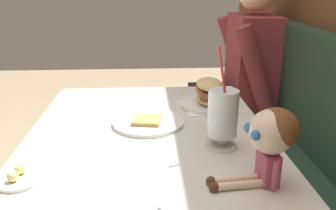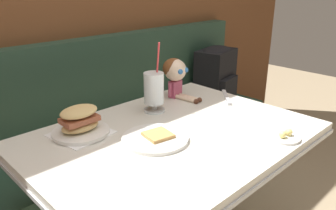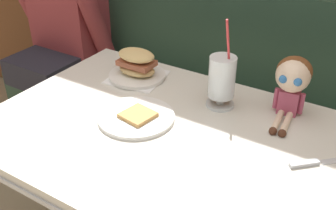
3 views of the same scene
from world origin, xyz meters
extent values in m
cube|color=#233D2D|center=(0.00, 0.77, 0.23)|extent=(2.60, 0.48, 0.45)
cube|color=#233D2D|center=(0.00, 0.96, 0.73)|extent=(2.60, 0.10, 0.55)
cube|color=silver|center=(0.00, 0.18, 0.72)|extent=(1.10, 0.80, 0.03)
cube|color=#B7BABF|center=(0.00, 0.18, 0.70)|extent=(1.11, 0.81, 0.02)
cylinder|color=white|center=(-0.09, 0.18, 0.75)|extent=(0.25, 0.25, 0.01)
cube|color=tan|center=(-0.08, 0.17, 0.76)|extent=(0.11, 0.11, 0.01)
cylinder|color=silver|center=(0.10, 0.40, 0.74)|extent=(0.10, 0.10, 0.01)
cylinder|color=silver|center=(0.10, 0.40, 0.77)|extent=(0.03, 0.03, 0.03)
cylinder|color=silver|center=(0.10, 0.40, 0.85)|extent=(0.09, 0.09, 0.14)
cylinder|color=brown|center=(0.10, 0.40, 0.84)|extent=(0.08, 0.08, 0.12)
cylinder|color=#DB383D|center=(0.12, 0.39, 0.95)|extent=(0.02, 0.05, 0.22)
cube|color=white|center=(-0.26, 0.42, 0.74)|extent=(0.23, 0.23, 0.00)
cylinder|color=white|center=(-0.26, 0.42, 0.75)|extent=(0.22, 0.22, 0.01)
ellipsoid|color=tan|center=(-0.26, 0.42, 0.77)|extent=(0.15, 0.10, 0.04)
cube|color=#995138|center=(-0.26, 0.42, 0.80)|extent=(0.14, 0.09, 0.02)
ellipsoid|color=tan|center=(-0.26, 0.42, 0.83)|extent=(0.15, 0.10, 0.04)
cube|color=#B2B5BA|center=(0.44, 0.23, 0.75)|extent=(0.07, 0.07, 0.01)
cube|color=#B74C6B|center=(0.31, 0.47, 0.78)|extent=(0.07, 0.05, 0.08)
sphere|color=beige|center=(0.31, 0.47, 0.88)|extent=(0.11, 0.11, 0.11)
ellipsoid|color=brown|center=(0.31, 0.48, 0.89)|extent=(0.12, 0.12, 0.10)
sphere|color=#2D6BB2|center=(0.29, 0.42, 0.88)|extent=(0.03, 0.03, 0.03)
sphere|color=#2D6BB2|center=(0.34, 0.43, 0.88)|extent=(0.03, 0.03, 0.03)
cylinder|color=beige|center=(0.30, 0.39, 0.75)|extent=(0.03, 0.12, 0.02)
cylinder|color=beige|center=(0.33, 0.39, 0.75)|extent=(0.03, 0.12, 0.02)
sphere|color=#4C2819|center=(0.31, 0.33, 0.75)|extent=(0.03, 0.03, 0.03)
sphere|color=#4C2819|center=(0.34, 0.33, 0.75)|extent=(0.03, 0.03, 0.03)
cylinder|color=#B74C6B|center=(0.27, 0.47, 0.79)|extent=(0.02, 0.02, 0.07)
cylinder|color=#B74C6B|center=(0.35, 0.48, 0.79)|extent=(0.02, 0.02, 0.07)
cube|color=maroon|center=(-0.99, 0.80, 0.74)|extent=(0.38, 0.24, 0.58)
cube|color=#23232D|center=(-0.99, 0.62, 0.52)|extent=(0.34, 0.36, 0.14)
cylinder|color=maroon|center=(-1.22, 0.75, 0.77)|extent=(0.09, 0.25, 0.48)
cylinder|color=maroon|center=(-0.76, 0.75, 0.77)|extent=(0.09, 0.25, 0.48)
camera|label=1|loc=(1.08, 0.18, 1.22)|focal=38.43mm
camera|label=2|loc=(-0.85, -0.66, 1.31)|focal=36.05mm
camera|label=3|loc=(0.57, -0.69, 1.45)|focal=42.64mm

